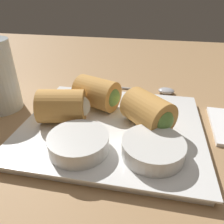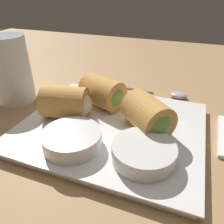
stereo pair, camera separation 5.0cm
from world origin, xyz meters
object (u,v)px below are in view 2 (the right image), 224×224
Objects in this scene: dipping_bowl_far at (144,152)px; spoon at (167,94)px; serving_plate at (112,127)px; drinking_glass at (11,70)px; dipping_bowl_near at (72,138)px.

dipping_bowl_far is 23.44cm from spoon.
drinking_glass is (22.96, -3.67, 5.88)cm from serving_plate.
dipping_bowl_far is (-6.84, 6.51, 2.00)cm from serving_plate.
serving_plate is at bearing 68.08° from spoon.
spoon is 1.50× the size of drinking_glass.
dipping_bowl_near is 10.14cm from dipping_bowl_far.
serving_plate is at bearing -43.55° from dipping_bowl_far.
dipping_bowl_far is at bearing 161.15° from drinking_glass.
drinking_glass reaches higher than dipping_bowl_near.
dipping_bowl_near is 1.00× the size of dipping_bowl_far.
drinking_glass is (19.70, -10.94, 3.88)cm from dipping_bowl_near.
serving_plate is 2.20× the size of drinking_glass.
spoon is 33.08cm from drinking_glass.
dipping_bowl_near reaches higher than spoon.
serving_plate is at bearing -114.15° from dipping_bowl_near.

